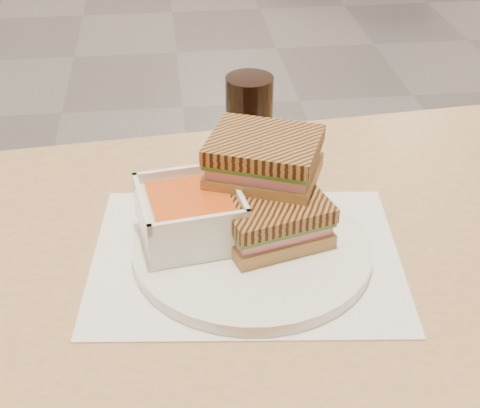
{
  "coord_description": "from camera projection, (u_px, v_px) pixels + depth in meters",
  "views": [
    {
      "loc": [
        -0.07,
        -2.69,
        1.28
      ],
      "look_at": [
        0.01,
        -2.0,
        0.82
      ],
      "focal_mm": 52.49,
      "sensor_mm": 36.0,
      "label": 1
    }
  ],
  "objects": [
    {
      "name": "panini_upper",
      "position": [
        264.0,
        159.0,
        0.87
      ],
      "size": [
        0.16,
        0.15,
        0.06
      ],
      "color": "tan",
      "rests_on": "panini_lower"
    },
    {
      "name": "plate",
      "position": [
        252.0,
        249.0,
        0.86
      ],
      "size": [
        0.29,
        0.29,
        0.02
      ],
      "color": "white",
      "rests_on": "tray_liner"
    },
    {
      "name": "panini_lower",
      "position": [
        272.0,
        218.0,
        0.86
      ],
      "size": [
        0.15,
        0.13,
        0.06
      ],
      "color": "tan",
      "rests_on": "plate"
    },
    {
      "name": "tray_liner",
      "position": [
        246.0,
        257.0,
        0.86
      ],
      "size": [
        0.41,
        0.33,
        0.0
      ],
      "color": "white",
      "rests_on": "main_table"
    },
    {
      "name": "main_table",
      "position": [
        197.0,
        337.0,
        0.91
      ],
      "size": [
        1.26,
        0.81,
        0.75
      ],
      "color": "tan",
      "rests_on": "ground"
    },
    {
      "name": "soup_bowl",
      "position": [
        190.0,
        216.0,
        0.86
      ],
      "size": [
        0.14,
        0.14,
        0.06
      ],
      "color": "white",
      "rests_on": "plate"
    },
    {
      "name": "cola_glass",
      "position": [
        249.0,
        124.0,
        1.01
      ],
      "size": [
        0.07,
        0.07,
        0.14
      ],
      "color": "black",
      "rests_on": "main_table"
    }
  ]
}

